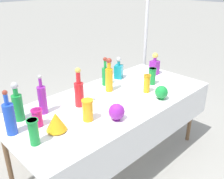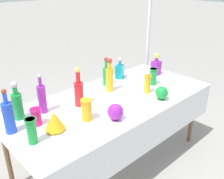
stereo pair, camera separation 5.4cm
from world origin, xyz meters
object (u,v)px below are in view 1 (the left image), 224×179
(tall_bottle_5, at_px, (18,105))
(tall_bottle_0, at_px, (109,77))
(tall_bottle_1, at_px, (10,118))
(cardboard_box_behind_left, at_px, (36,130))
(square_decanter_1, at_px, (119,70))
(round_bowl_0, at_px, (161,92))
(slender_vase_2, at_px, (88,109))
(tall_bottle_4, at_px, (42,99))
(square_decanter_0, at_px, (155,65))
(canopy_pole, at_px, (145,45))
(slender_vase_4, at_px, (37,117))
(fluted_vase_0, at_px, (56,122))
(tall_bottle_3, at_px, (79,92))
(slender_vase_1, at_px, (34,131))
(round_bowl_1, at_px, (117,112))
(tall_bottle_2, at_px, (105,75))
(slender_vase_0, at_px, (147,83))
(slender_vase_3, at_px, (152,76))

(tall_bottle_5, bearing_deg, tall_bottle_0, -6.53)
(tall_bottle_1, xyz_separation_m, cardboard_box_behind_left, (0.53, 0.74, -0.70))
(square_decanter_1, height_order, round_bowl_0, square_decanter_1)
(slender_vase_2, height_order, cardboard_box_behind_left, slender_vase_2)
(tall_bottle_5, bearing_deg, tall_bottle_4, -11.04)
(square_decanter_0, bearing_deg, slender_vase_2, -168.26)
(canopy_pole, bearing_deg, tall_bottle_1, -168.42)
(square_decanter_0, relative_size, slender_vase_2, 1.45)
(slender_vase_4, bearing_deg, fluted_vase_0, -69.03)
(square_decanter_0, xyz_separation_m, canopy_pole, (0.36, 0.43, 0.10))
(tall_bottle_3, distance_m, fluted_vase_0, 0.44)
(tall_bottle_1, height_order, slender_vase_1, tall_bottle_1)
(round_bowl_0, bearing_deg, tall_bottle_3, 145.34)
(round_bowl_0, height_order, round_bowl_1, round_bowl_1)
(tall_bottle_1, relative_size, tall_bottle_2, 1.14)
(tall_bottle_5, relative_size, slender_vase_4, 2.33)
(fluted_vase_0, bearing_deg, slender_vase_1, -170.47)
(slender_vase_0, height_order, slender_vase_4, slender_vase_0)
(round_bowl_0, bearing_deg, fluted_vase_0, 166.76)
(tall_bottle_1, height_order, slender_vase_2, tall_bottle_1)
(tall_bottle_2, xyz_separation_m, cardboard_box_behind_left, (-0.61, 0.55, -0.69))
(round_bowl_0, height_order, canopy_pole, canopy_pole)
(tall_bottle_4, bearing_deg, square_decanter_0, -4.02)
(tall_bottle_1, bearing_deg, canopy_pole, 11.58)
(canopy_pole, bearing_deg, slender_vase_0, -140.55)
(square_decanter_0, bearing_deg, tall_bottle_0, 177.22)
(tall_bottle_2, distance_m, round_bowl_0, 0.65)
(tall_bottle_0, bearing_deg, slender_vase_2, -150.82)
(tall_bottle_1, distance_m, tall_bottle_4, 0.35)
(slender_vase_4, relative_size, round_bowl_1, 1.00)
(slender_vase_0, bearing_deg, slender_vase_4, 169.32)
(square_decanter_0, bearing_deg, slender_vase_1, -171.84)
(slender_vase_0, distance_m, slender_vase_2, 0.78)
(tall_bottle_5, xyz_separation_m, canopy_pole, (2.01, 0.29, 0.08))
(slender_vase_0, xyz_separation_m, slender_vase_3, (0.21, 0.09, -0.00))
(tall_bottle_5, bearing_deg, round_bowl_0, -27.46)
(fluted_vase_0, height_order, canopy_pole, canopy_pole)
(slender_vase_4, distance_m, round_bowl_1, 0.63)
(slender_vase_1, bearing_deg, tall_bottle_3, 22.15)
(tall_bottle_0, height_order, slender_vase_0, tall_bottle_0)
(slender_vase_4, height_order, fluted_vase_0, fluted_vase_0)
(slender_vase_1, xyz_separation_m, canopy_pole, (2.09, 0.68, 0.11))
(tall_bottle_5, relative_size, square_decanter_0, 1.25)
(tall_bottle_5, height_order, slender_vase_0, tall_bottle_5)
(tall_bottle_1, relative_size, tall_bottle_4, 1.02)
(round_bowl_1, bearing_deg, tall_bottle_3, 98.36)
(tall_bottle_3, distance_m, round_bowl_1, 0.42)
(square_decanter_0, height_order, slender_vase_2, square_decanter_0)
(tall_bottle_1, distance_m, cardboard_box_behind_left, 1.15)
(tall_bottle_4, distance_m, fluted_vase_0, 0.33)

